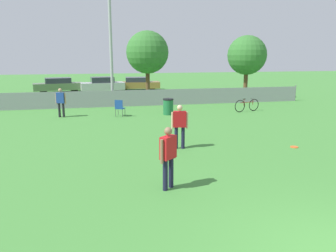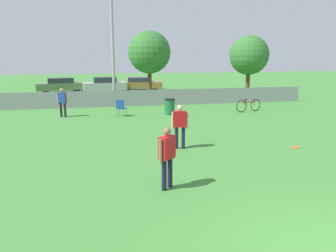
{
  "view_description": "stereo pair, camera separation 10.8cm",
  "coord_description": "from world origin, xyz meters",
  "views": [
    {
      "loc": [
        -4.0,
        -4.08,
        3.39
      ],
      "look_at": [
        -1.65,
        6.49,
        1.05
      ],
      "focal_mm": 35.0,
      "sensor_mm": 36.0,
      "label": 1
    },
    {
      "loc": [
        -3.89,
        -4.1,
        3.39
      ],
      "look_at": [
        -1.65,
        6.49,
        1.05
      ],
      "focal_mm": 35.0,
      "sensor_mm": 36.0,
      "label": 2
    }
  ],
  "objects": [
    {
      "name": "parked_car_olive",
      "position": [
        -7.4,
        28.22,
        0.67
      ],
      "size": [
        4.65,
        2.5,
        1.34
      ],
      "rotation": [
        0.0,
        0.0,
        0.19
      ],
      "color": "black",
      "rests_on": "ground_plane"
    },
    {
      "name": "tree_far_right",
      "position": [
        7.7,
        20.11,
        3.39
      ],
      "size": [
        3.05,
        3.05,
        4.93
      ],
      "color": "brown",
      "rests_on": "ground_plane"
    },
    {
      "name": "parked_car_tan",
      "position": [
        0.09,
        28.44,
        0.65
      ],
      "size": [
        4.5,
        2.16,
        1.28
      ],
      "rotation": [
        0.0,
        0.0,
        -0.07
      ],
      "color": "black",
      "rests_on": "ground_plane"
    },
    {
      "name": "trash_bin",
      "position": [
        0.11,
        14.35,
        0.47
      ],
      "size": [
        0.61,
        0.61,
        0.94
      ],
      "color": "#1E6638",
      "rests_on": "ground_plane"
    },
    {
      "name": "player_defender_red",
      "position": [
        -2.27,
        3.7,
        0.95
      ],
      "size": [
        0.49,
        0.47,
        1.64
      ],
      "rotation": [
        0.0,
        0.0,
        0.72
      ],
      "color": "#191933",
      "rests_on": "ground_plane"
    },
    {
      "name": "player_thrower_red",
      "position": [
        -1.04,
        7.28,
        0.95
      ],
      "size": [
        0.61,
        0.31,
        1.64
      ],
      "rotation": [
        0.0,
        0.0,
        -0.2
      ],
      "color": "#191933",
      "rests_on": "ground_plane"
    },
    {
      "name": "fence_backline",
      "position": [
        0.0,
        18.0,
        0.55
      ],
      "size": [
        21.66,
        0.07,
        1.21
      ],
      "color": "gray",
      "rests_on": "ground_plane"
    },
    {
      "name": "bicycle_sideline",
      "position": [
        5.07,
        14.33,
        0.39
      ],
      "size": [
        1.78,
        0.55,
        0.8
      ],
      "rotation": [
        0.0,
        0.0,
        0.23
      ],
      "color": "black",
      "rests_on": "ground_plane"
    },
    {
      "name": "light_pole",
      "position": [
        -2.86,
        18.54,
        5.39
      ],
      "size": [
        0.9,
        0.36,
        9.23
      ],
      "color": "#9E9EA3",
      "rests_on": "ground_plane"
    },
    {
      "name": "frisbee_disc",
      "position": [
        3.23,
        6.49,
        0.01
      ],
      "size": [
        0.29,
        0.29,
        0.03
      ],
      "color": "#E5591E",
      "rests_on": "ground_plane"
    },
    {
      "name": "folding_chair_sideline",
      "position": [
        -2.71,
        14.35,
        0.54
      ],
      "size": [
        0.61,
        0.61,
        0.95
      ],
      "rotation": [
        0.0,
        0.0,
        2.72
      ],
      "color": "#333338",
      "rests_on": "ground_plane"
    },
    {
      "name": "tree_near_pole",
      "position": [
        0.04,
        21.39,
        3.61
      ],
      "size": [
        3.26,
        3.26,
        5.26
      ],
      "color": "brown",
      "rests_on": "ground_plane"
    },
    {
      "name": "spectator_in_blue",
      "position": [
        -5.91,
        14.83,
        0.93
      ],
      "size": [
        0.57,
        0.34,
        1.61
      ],
      "rotation": [
        0.0,
        0.0,
        2.82
      ],
      "color": "black",
      "rests_on": "ground_plane"
    },
    {
      "name": "parked_car_silver",
      "position": [
        -3.32,
        27.62,
        0.68
      ],
      "size": [
        4.17,
        2.15,
        1.4
      ],
      "rotation": [
        0.0,
        0.0,
        0.12
      ],
      "color": "black",
      "rests_on": "ground_plane"
    }
  ]
}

